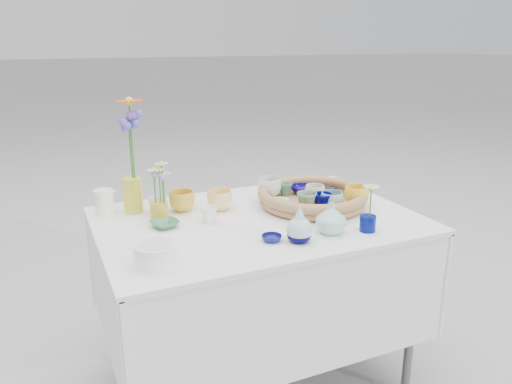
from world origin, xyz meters
name	(u,v)px	position (x,y,z in m)	size (l,w,h in m)	color
ground	(258,378)	(0.00, 0.00, 0.00)	(80.00, 80.00, 0.00)	#A4A4A0
display_table	(258,378)	(0.00, 0.00, 0.00)	(1.26, 0.86, 0.77)	silver
wicker_tray	(312,197)	(0.28, 0.05, 0.80)	(0.47, 0.47, 0.08)	#996C42
tray_ceramic_0	(303,190)	(0.30, 0.17, 0.80)	(0.11, 0.11, 0.03)	#0E0161
tray_ceramic_1	(329,193)	(0.39, 0.09, 0.80)	(0.11, 0.11, 0.03)	#0B0E3B
tray_ceramic_2	(356,196)	(0.43, -0.07, 0.82)	(0.11, 0.11, 0.08)	yellow
tray_ceramic_3	(313,198)	(0.28, 0.05, 0.80)	(0.09, 0.09, 0.03)	#529774
tray_ceramic_4	(307,202)	(0.20, -0.04, 0.82)	(0.08, 0.08, 0.08)	gray
tray_ceramic_5	(278,203)	(0.12, 0.07, 0.79)	(0.09, 0.09, 0.02)	#ACDBC5
tray_ceramic_6	(269,187)	(0.14, 0.19, 0.83)	(0.11, 0.11, 0.08)	silver
tray_ceramic_7	(315,193)	(0.30, 0.06, 0.82)	(0.09, 0.09, 0.07)	beige
tray_ceramic_8	(319,186)	(0.41, 0.21, 0.79)	(0.07, 0.07, 0.02)	#81ABF5
tray_ceramic_9	(322,202)	(0.26, -0.07, 0.82)	(0.08, 0.08, 0.07)	#01045E
tray_ceramic_10	(276,205)	(0.10, 0.04, 0.80)	(0.10, 0.10, 0.03)	#DBDF59
tray_ceramic_11	(332,201)	(0.30, -0.07, 0.82)	(0.09, 0.09, 0.07)	#88B6A9
tray_ceramic_12	(286,189)	(0.22, 0.18, 0.81)	(0.06, 0.06, 0.06)	#4B896B
loose_ceramic_0	(182,201)	(-0.25, 0.21, 0.81)	(0.11, 0.11, 0.09)	gold
loose_ceramic_1	(220,200)	(-0.10, 0.16, 0.81)	(0.11, 0.11, 0.08)	#FFD37D
loose_ceramic_2	(165,224)	(-0.37, 0.06, 0.78)	(0.10, 0.10, 0.03)	#3D7952
loose_ceramic_3	(209,215)	(-0.20, 0.04, 0.80)	(0.07, 0.07, 0.06)	white
loose_ceramic_4	(272,238)	(-0.05, -0.24, 0.78)	(0.07, 0.07, 0.02)	navy
loose_ceramic_5	(157,205)	(-0.35, 0.23, 0.80)	(0.07, 0.07, 0.07)	#B0CFC4
loose_ceramic_6	(299,238)	(0.03, -0.28, 0.78)	(0.09, 0.09, 0.03)	#02003D
fluted_bowl	(156,254)	(-0.47, -0.26, 0.80)	(0.14, 0.14, 0.07)	white
bud_vase_paleblue	(299,223)	(0.03, -0.28, 0.84)	(0.09, 0.09, 0.14)	silver
bud_vase_seafoam	(331,218)	(0.18, -0.26, 0.82)	(0.11, 0.11, 0.12)	#9CD9C7
bud_vase_cobalt	(368,223)	(0.32, -0.30, 0.80)	(0.06, 0.06, 0.06)	#000B5A
single_daisy	(371,201)	(0.32, -0.30, 0.88)	(0.07, 0.07, 0.13)	white
tall_vase_yellow	(133,195)	(-0.44, 0.28, 0.84)	(0.08, 0.08, 0.15)	gold
gerbera	(132,140)	(-0.43, 0.28, 1.07)	(0.13, 0.13, 0.33)	#DB541E
hydrangea	(131,151)	(-0.43, 0.29, 1.02)	(0.09, 0.09, 0.31)	#524BBB
white_pitcher	(104,202)	(-0.55, 0.31, 0.82)	(0.11, 0.08, 0.10)	white
daisy_cup	(159,212)	(-0.37, 0.14, 0.80)	(0.07, 0.07, 0.08)	gold
daisy_posy	(160,182)	(-0.36, 0.13, 0.92)	(0.08, 0.08, 0.16)	silver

